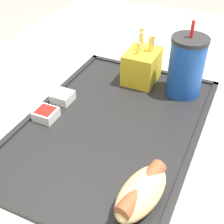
# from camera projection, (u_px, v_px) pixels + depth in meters

# --- Properties ---
(dining_table) EXTENTS (1.37, 0.85, 0.76)m
(dining_table) POSITION_uv_depth(u_px,v_px,m) (105.00, 218.00, 0.89)
(dining_table) COLOR beige
(dining_table) RESTS_ON ground_plane
(food_tray) EXTENTS (0.48, 0.33, 0.01)m
(food_tray) POSITION_uv_depth(u_px,v_px,m) (112.00, 126.00, 0.61)
(food_tray) COLOR black
(food_tray) RESTS_ON dining_table
(soda_cup) EXTENTS (0.08, 0.08, 0.17)m
(soda_cup) POSITION_uv_depth(u_px,v_px,m) (186.00, 66.00, 0.66)
(soda_cup) COLOR #194CA5
(soda_cup) RESTS_ON food_tray
(hot_dog_far) EXTENTS (0.12, 0.07, 0.05)m
(hot_dog_far) POSITION_uv_depth(u_px,v_px,m) (141.00, 192.00, 0.45)
(hot_dog_far) COLOR #DBB270
(hot_dog_far) RESTS_ON food_tray
(fries_carton) EXTENTS (0.09, 0.07, 0.12)m
(fries_carton) POSITION_uv_depth(u_px,v_px,m) (142.00, 65.00, 0.72)
(fries_carton) COLOR gold
(fries_carton) RESTS_ON food_tray
(sauce_cup_mayo) EXTENTS (0.04, 0.04, 0.02)m
(sauce_cup_mayo) POSITION_uv_depth(u_px,v_px,m) (63.00, 97.00, 0.67)
(sauce_cup_mayo) COLOR silver
(sauce_cup_mayo) RESTS_ON food_tray
(sauce_cup_ketchup) EXTENTS (0.04, 0.04, 0.02)m
(sauce_cup_ketchup) POSITION_uv_depth(u_px,v_px,m) (46.00, 114.00, 0.62)
(sauce_cup_ketchup) COLOR silver
(sauce_cup_ketchup) RESTS_ON food_tray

